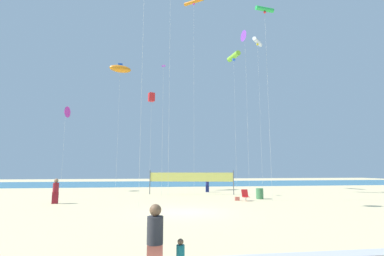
{
  "coord_description": "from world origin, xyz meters",
  "views": [
    {
      "loc": [
        -2.11,
        -16.94,
        2.51
      ],
      "look_at": [
        1.8,
        10.3,
        6.55
      ],
      "focal_mm": 26.34,
      "sensor_mm": 36.0,
      "label": 1
    }
  ],
  "objects_px": {
    "kite_orange_inflatable": "(120,69)",
    "beach_handbag": "(237,199)",
    "kite_red_box": "(151,97)",
    "volleyball_net": "(191,178)",
    "kite_violet_delta": "(245,36)",
    "trash_barrel": "(260,194)",
    "kite_magenta_delta": "(66,112)",
    "folding_beach_chair": "(245,195)",
    "kite_violet_diamond": "(163,73)",
    "kite_green_tube": "(265,10)",
    "kite_white_tube": "(257,42)",
    "beachgoer_maroon_shirt": "(56,190)",
    "kite_orange_tube": "(194,3)",
    "mother_figure": "(155,238)",
    "toddler_figure": "(180,256)",
    "kite_lime_tube": "(234,57)",
    "beachgoer_navy_shirt": "(207,184)"
  },
  "relations": [
    {
      "from": "trash_barrel",
      "to": "kite_orange_tube",
      "type": "xyz_separation_m",
      "value": [
        -4.71,
        6.46,
        21.32
      ]
    },
    {
      "from": "toddler_figure",
      "to": "beachgoer_maroon_shirt",
      "type": "height_order",
      "value": "beachgoer_maroon_shirt"
    },
    {
      "from": "trash_barrel",
      "to": "kite_green_tube",
      "type": "distance_m",
      "value": 16.29
    },
    {
      "from": "toddler_figure",
      "to": "kite_lime_tube",
      "type": "distance_m",
      "value": 34.31
    },
    {
      "from": "beachgoer_maroon_shirt",
      "to": "beach_handbag",
      "type": "relative_size",
      "value": 4.88
    },
    {
      "from": "trash_barrel",
      "to": "kite_magenta_delta",
      "type": "bearing_deg",
      "value": 149.93
    },
    {
      "from": "volleyball_net",
      "to": "beach_handbag",
      "type": "relative_size",
      "value": 22.37
    },
    {
      "from": "folding_beach_chair",
      "to": "kite_violet_diamond",
      "type": "height_order",
      "value": "kite_violet_diamond"
    },
    {
      "from": "folding_beach_chair",
      "to": "kite_white_tube",
      "type": "relative_size",
      "value": 0.05
    },
    {
      "from": "kite_violet_delta",
      "to": "kite_violet_diamond",
      "type": "xyz_separation_m",
      "value": [
        -9.43,
        -2.23,
        -5.7
      ]
    },
    {
      "from": "kite_green_tube",
      "to": "kite_lime_tube",
      "type": "distance_m",
      "value": 12.77
    },
    {
      "from": "mother_figure",
      "to": "beachgoer_maroon_shirt",
      "type": "bearing_deg",
      "value": 123.83
    },
    {
      "from": "mother_figure",
      "to": "kite_red_box",
      "type": "height_order",
      "value": "kite_red_box"
    },
    {
      "from": "kite_magenta_delta",
      "to": "kite_white_tube",
      "type": "bearing_deg",
      "value": -1.89
    },
    {
      "from": "kite_magenta_delta",
      "to": "kite_lime_tube",
      "type": "bearing_deg",
      "value": 0.48
    },
    {
      "from": "beachgoer_navy_shirt",
      "to": "kite_white_tube",
      "type": "xyz_separation_m",
      "value": [
        7.56,
        2.74,
        18.53
      ]
    },
    {
      "from": "kite_orange_inflatable",
      "to": "beach_handbag",
      "type": "bearing_deg",
      "value": -48.31
    },
    {
      "from": "mother_figure",
      "to": "beach_handbag",
      "type": "distance_m",
      "value": 17.11
    },
    {
      "from": "mother_figure",
      "to": "kite_violet_delta",
      "type": "distance_m",
      "value": 29.9
    },
    {
      "from": "mother_figure",
      "to": "kite_red_box",
      "type": "xyz_separation_m",
      "value": [
        -0.28,
        28.47,
        10.74
      ]
    },
    {
      "from": "toddler_figure",
      "to": "beachgoer_navy_shirt",
      "type": "relative_size",
      "value": 0.54
    },
    {
      "from": "mother_figure",
      "to": "kite_orange_tube",
      "type": "xyz_separation_m",
      "value": [
        4.4,
        23.01,
        20.87
      ]
    },
    {
      "from": "kite_magenta_delta",
      "to": "kite_violet_delta",
      "type": "relative_size",
      "value": 0.54
    },
    {
      "from": "beachgoer_maroon_shirt",
      "to": "kite_white_tube",
      "type": "distance_m",
      "value": 30.05
    },
    {
      "from": "kite_orange_inflatable",
      "to": "kite_violet_delta",
      "type": "bearing_deg",
      "value": -21.27
    },
    {
      "from": "folding_beach_chair",
      "to": "kite_violet_delta",
      "type": "relative_size",
      "value": 0.05
    },
    {
      "from": "beachgoer_navy_shirt",
      "to": "volleyball_net",
      "type": "relative_size",
      "value": 0.19
    },
    {
      "from": "beachgoer_maroon_shirt",
      "to": "kite_orange_inflatable",
      "type": "distance_m",
      "value": 19.17
    },
    {
      "from": "kite_magenta_delta",
      "to": "kite_orange_inflatable",
      "type": "bearing_deg",
      "value": 2.81
    },
    {
      "from": "trash_barrel",
      "to": "volleyball_net",
      "type": "xyz_separation_m",
      "value": [
        -5.19,
        5.09,
        1.19
      ]
    },
    {
      "from": "beach_handbag",
      "to": "kite_red_box",
      "type": "height_order",
      "value": "kite_red_box"
    },
    {
      "from": "kite_violet_diamond",
      "to": "kite_green_tube",
      "type": "bearing_deg",
      "value": -29.18
    },
    {
      "from": "mother_figure",
      "to": "kite_white_tube",
      "type": "xyz_separation_m",
      "value": [
        13.65,
        27.05,
        18.49
      ]
    },
    {
      "from": "beach_handbag",
      "to": "kite_white_tube",
      "type": "relative_size",
      "value": 0.02
    },
    {
      "from": "trash_barrel",
      "to": "kite_orange_tube",
      "type": "height_order",
      "value": "kite_orange_tube"
    },
    {
      "from": "toddler_figure",
      "to": "beachgoer_maroon_shirt",
      "type": "xyz_separation_m",
      "value": [
        -7.71,
        15.49,
        0.51
      ]
    },
    {
      "from": "kite_orange_tube",
      "to": "kite_violet_diamond",
      "type": "bearing_deg",
      "value": -141.86
    },
    {
      "from": "kite_violet_delta",
      "to": "beach_handbag",
      "type": "bearing_deg",
      "value": -116.99
    },
    {
      "from": "folding_beach_chair",
      "to": "beach_handbag",
      "type": "distance_m",
      "value": 0.74
    },
    {
      "from": "kite_white_tube",
      "to": "kite_magenta_delta",
      "type": "bearing_deg",
      "value": 178.11
    },
    {
      "from": "toddler_figure",
      "to": "volleyball_net",
      "type": "bearing_deg",
      "value": 89.16
    },
    {
      "from": "toddler_figure",
      "to": "kite_violet_diamond",
      "type": "distance_m",
      "value": 23.3
    },
    {
      "from": "volleyball_net",
      "to": "beach_handbag",
      "type": "distance_m",
      "value": 6.81
    },
    {
      "from": "kite_green_tube",
      "to": "trash_barrel",
      "type": "bearing_deg",
      "value": 115.23
    },
    {
      "from": "folding_beach_chair",
      "to": "beach_handbag",
      "type": "bearing_deg",
      "value": 159.55
    },
    {
      "from": "trash_barrel",
      "to": "kite_orange_inflatable",
      "type": "distance_m",
      "value": 23.0
    },
    {
      "from": "volleyball_net",
      "to": "kite_violet_delta",
      "type": "distance_m",
      "value": 17.33
    },
    {
      "from": "folding_beach_chair",
      "to": "kite_red_box",
      "type": "height_order",
      "value": "kite_red_box"
    },
    {
      "from": "mother_figure",
      "to": "kite_lime_tube",
      "type": "distance_m",
      "value": 34.29
    },
    {
      "from": "kite_green_tube",
      "to": "beach_handbag",
      "type": "bearing_deg",
      "value": 173.15
    }
  ]
}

